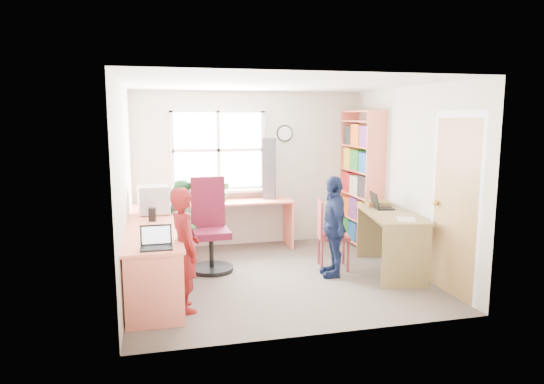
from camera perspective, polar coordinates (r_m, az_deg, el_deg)
The scene contains 19 objects.
room at distance 6.07m, azimuth 0.44°, elevation 1.35°, with size 3.64×3.44×2.44m.
l_desk at distance 5.67m, azimuth -11.73°, elevation -7.24°, with size 2.38×2.95×0.75m.
right_desk at distance 6.50m, azimuth 13.81°, elevation -4.23°, with size 0.87×1.45×0.78m.
bookshelf at distance 7.65m, azimuth 10.42°, elevation 1.15°, with size 0.30×1.02×2.10m.
swivel_chair at distance 6.46m, azimuth -7.30°, elevation -4.52°, with size 0.59×0.59×1.22m.
wooden_chair at distance 6.49m, azimuth 6.63°, elevation -4.67°, with size 0.47×0.47×0.92m.
crt_monitor at distance 6.49m, azimuth -13.77°, elevation -0.91°, with size 0.41×0.37×0.37m.
laptop_left at distance 4.87m, azimuth -13.45°, elevation -5.80°, with size 0.31×0.25×0.21m.
laptop_right at distance 6.71m, azimuth 12.54°, elevation -1.46°, with size 0.31×0.36×0.22m.
speaker_a at distance 6.08m, azimuth -13.89°, elevation -2.59°, with size 0.09×0.09×0.16m.
speaker_b at distance 6.74m, azimuth -13.38°, elevation -1.31°, with size 0.13×0.13×0.20m.
cd_tower at distance 7.45m, azimuth -0.34°, elevation 2.77°, with size 0.23×0.22×0.94m.
game_box at distance 6.92m, azimuth 12.38°, elevation -1.32°, with size 0.38×0.38×0.06m.
paper_a at distance 5.47m, azimuth -12.88°, elevation -4.68°, with size 0.26×0.33×0.00m.
paper_b at distance 6.09m, azimuth 15.52°, elevation -3.11°, with size 0.31×0.35×0.00m.
potted_plant at distance 7.31m, azimuth -5.64°, elevation 0.02°, with size 0.16×0.13×0.28m, color #2E733B.
person_red at distance 5.12m, azimuth -10.25°, elevation -6.68°, with size 0.47×0.31×1.30m, color maroon.
person_green at distance 6.63m, azimuth -10.20°, elevation -3.65°, with size 0.57×0.45×1.18m, color #327D3E.
person_navy at distance 6.18m, azimuth 7.24°, elevation -4.02°, with size 0.75×0.31×1.28m, color #162146.
Camera 1 is at (-1.45, -5.74, 2.02)m, focal length 32.00 mm.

